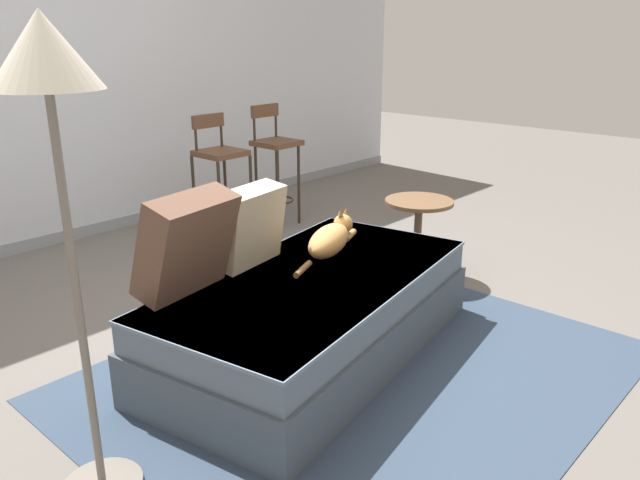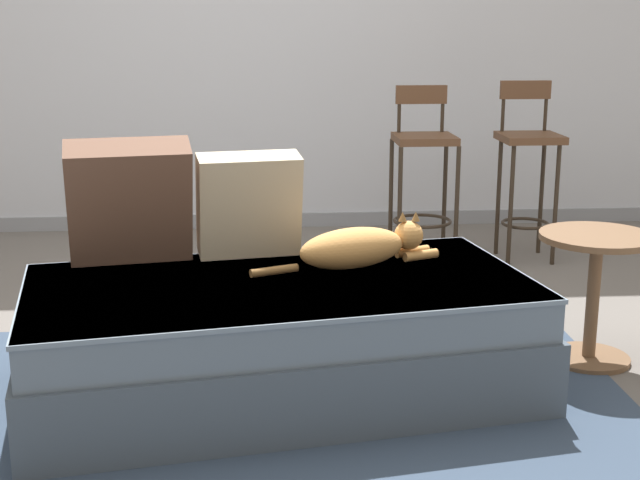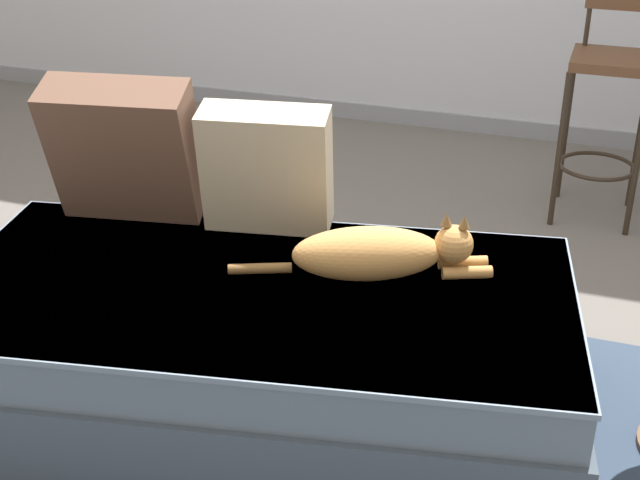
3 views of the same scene
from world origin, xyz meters
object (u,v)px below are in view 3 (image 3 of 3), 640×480
(throw_pillow_middle, at_px, (266,169))
(bar_stool_near_window, at_px, (608,93))
(cat, at_px, (378,253))
(throw_pillow_corner, at_px, (125,150))
(couch, at_px, (260,348))

(throw_pillow_middle, xyz_separation_m, bar_stool_near_window, (0.94, 1.39, -0.08))
(cat, bearing_deg, throw_pillow_corner, 172.78)
(throw_pillow_middle, relative_size, bar_stool_near_window, 0.44)
(throw_pillow_corner, bearing_deg, couch, -26.18)
(couch, distance_m, throw_pillow_middle, 0.54)
(couch, distance_m, bar_stool_near_window, 1.95)
(throw_pillow_corner, height_order, bar_stool_near_window, bar_stool_near_window)
(cat, bearing_deg, couch, -152.03)
(couch, bearing_deg, throw_pillow_corner, 153.82)
(throw_pillow_middle, height_order, cat, throw_pillow_middle)
(throw_pillow_corner, distance_m, cat, 0.87)
(couch, xyz_separation_m, cat, (0.30, 0.16, 0.28))
(bar_stool_near_window, bearing_deg, cat, -108.78)
(throw_pillow_corner, xyz_separation_m, bar_stool_near_window, (1.38, 1.47, -0.12))
(couch, xyz_separation_m, bar_stool_near_window, (0.84, 1.73, 0.33))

